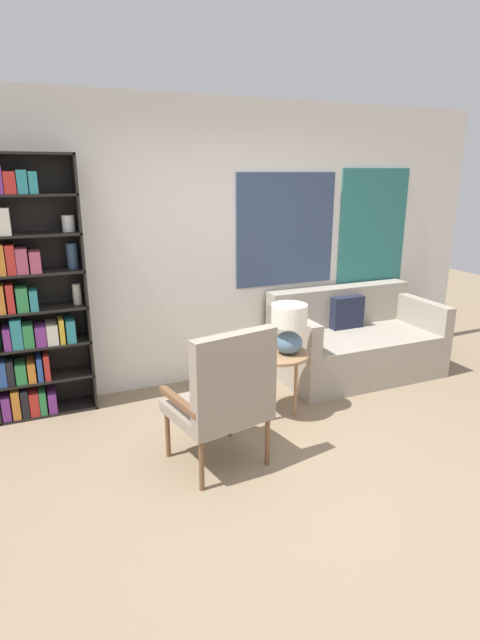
# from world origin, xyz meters

# --- Properties ---
(ground_plane) EXTENTS (14.00, 14.00, 0.00)m
(ground_plane) POSITION_xyz_m (0.00, 0.00, 0.00)
(ground_plane) COLOR #847056
(wall_back) EXTENTS (6.40, 0.08, 2.70)m
(wall_back) POSITION_xyz_m (0.06, 2.03, 1.35)
(wall_back) COLOR silver
(wall_back) RESTS_ON ground_plane
(bookshelf) EXTENTS (0.80, 0.30, 2.18)m
(bookshelf) POSITION_xyz_m (-1.56, 1.84, 1.04)
(bookshelf) COLOR black
(bookshelf) RESTS_ON ground_plane
(armchair) EXTENTS (0.72, 0.69, 1.05)m
(armchair) POSITION_xyz_m (-0.37, 0.39, 0.59)
(armchair) COLOR brown
(armchair) RESTS_ON ground_plane
(couch) EXTENTS (1.66, 0.92, 0.86)m
(couch) POSITION_xyz_m (1.52, 1.55, 0.32)
(couch) COLOR #9E9384
(couch) RESTS_ON ground_plane
(side_table) EXTENTS (0.53, 0.53, 0.57)m
(side_table) POSITION_xyz_m (0.34, 0.99, 0.51)
(side_table) COLOR #99704C
(side_table) RESTS_ON ground_plane
(table_lamp) EXTENTS (0.30, 0.30, 0.42)m
(table_lamp) POSITION_xyz_m (0.42, 0.95, 0.81)
(table_lamp) COLOR slate
(table_lamp) RESTS_ON side_table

